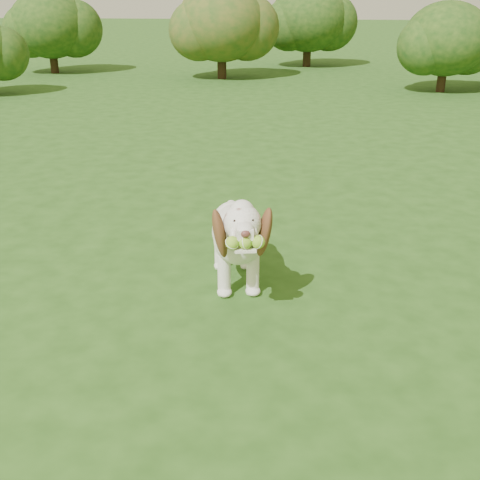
# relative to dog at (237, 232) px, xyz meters

# --- Properties ---
(ground) EXTENTS (80.00, 80.00, 0.00)m
(ground) POSITION_rel_dog_xyz_m (0.25, -0.22, -0.36)
(ground) COLOR #224614
(ground) RESTS_ON ground
(dog) EXTENTS (0.48, 1.05, 0.68)m
(dog) POSITION_rel_dog_xyz_m (0.00, 0.00, 0.00)
(dog) COLOR white
(dog) RESTS_ON ground
(shrub_i) EXTENTS (1.85, 1.85, 1.91)m
(shrub_i) POSITION_rel_dog_xyz_m (0.31, 12.11, 0.76)
(shrub_i) COLOR #382314
(shrub_i) RESTS_ON ground
(shrub_b) EXTENTS (1.84, 1.84, 1.91)m
(shrub_b) POSITION_rel_dog_xyz_m (-1.46, 9.66, 0.76)
(shrub_b) COLOR #382314
(shrub_b) RESTS_ON ground
(shrub_c) EXTENTS (1.53, 1.53, 1.58)m
(shrub_c) POSITION_rel_dog_xyz_m (2.80, 8.29, 0.57)
(shrub_c) COLOR #382314
(shrub_c) RESTS_ON ground
(shrub_e) EXTENTS (1.71, 1.71, 1.78)m
(shrub_e) POSITION_rel_dog_xyz_m (-5.36, 10.16, 0.68)
(shrub_e) COLOR #382314
(shrub_e) RESTS_ON ground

